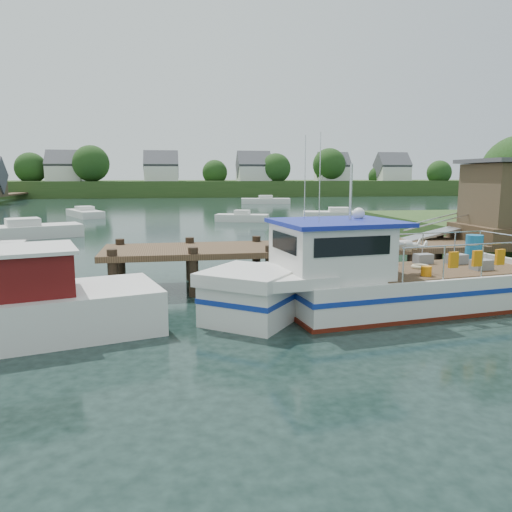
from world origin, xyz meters
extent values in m
plane|color=black|center=(0.00, 0.00, 0.00)|extent=(160.00, 160.00, 0.00)
cube|color=#304B1E|center=(0.00, 84.00, 1.40)|extent=(140.00, 24.00, 3.00)
cylinder|color=#332114|center=(-28.00, 79.00, 2.10)|extent=(0.60, 0.60, 4.20)
sphere|color=#1F4016|center=(-28.00, 79.00, 5.21)|extent=(5.54, 5.54, 5.54)
cylinder|color=#332114|center=(-17.00, 75.00, 2.40)|extent=(0.60, 0.60, 4.80)
sphere|color=#1F4016|center=(-17.00, 75.00, 5.95)|extent=(6.34, 6.34, 6.34)
cylinder|color=#332114|center=(-6.00, 77.00, 1.50)|extent=(0.60, 0.60, 3.00)
sphere|color=#1F4016|center=(-6.00, 77.00, 3.72)|extent=(3.96, 3.96, 3.96)
cylinder|color=#332114|center=(5.00, 79.00, 1.80)|extent=(0.60, 0.60, 3.60)
sphere|color=#1F4016|center=(5.00, 79.00, 4.46)|extent=(4.75, 4.75, 4.75)
cylinder|color=#332114|center=(16.00, 75.00, 2.10)|extent=(0.60, 0.60, 4.20)
sphere|color=#1F4016|center=(16.00, 75.00, 5.21)|extent=(5.54, 5.54, 5.54)
cylinder|color=#332114|center=(27.00, 77.00, 2.40)|extent=(0.60, 0.60, 4.80)
sphere|color=#1F4016|center=(27.00, 77.00, 5.95)|extent=(6.34, 6.34, 6.34)
cylinder|color=#332114|center=(38.00, 79.00, 1.50)|extent=(0.60, 0.60, 3.00)
sphere|color=#1F4016|center=(38.00, 79.00, 3.72)|extent=(3.96, 3.96, 3.96)
cylinder|color=#332114|center=(49.00, 75.00, 1.80)|extent=(0.60, 0.60, 3.60)
sphere|color=#1F4016|center=(49.00, 75.00, 4.46)|extent=(4.75, 4.75, 4.75)
cube|color=silver|center=(-22.00, 78.00, 4.00)|extent=(6.00, 5.00, 3.00)
cube|color=#47474C|center=(-22.00, 78.00, 5.90)|extent=(6.20, 5.09, 5.09)
cube|color=silver|center=(-5.00, 77.00, 4.00)|extent=(6.00, 5.00, 3.00)
cube|color=#47474C|center=(-5.00, 77.00, 5.90)|extent=(6.20, 5.09, 5.09)
cube|color=silver|center=(12.00, 76.00, 4.00)|extent=(6.00, 5.00, 3.00)
cube|color=#47474C|center=(12.00, 76.00, 5.90)|extent=(6.20, 5.09, 5.09)
cube|color=silver|center=(28.00, 78.00, 4.00)|extent=(6.00, 5.00, 3.00)
cube|color=#47474C|center=(28.00, 78.00, 5.90)|extent=(6.20, 5.09, 5.09)
cube|color=silver|center=(40.00, 77.00, 4.00)|extent=(6.00, 5.00, 3.00)
cube|color=#47474C|center=(40.00, 77.00, 5.90)|extent=(6.20, 5.09, 5.09)
cube|color=#4B3723|center=(-28.00, 64.00, 1.00)|extent=(2.20, 20.00, 0.25)
cube|color=#4B3723|center=(2.00, 0.00, 1.30)|extent=(16.00, 3.00, 0.20)
cylinder|color=black|center=(-5.50, -1.30, 0.65)|extent=(0.32, 0.32, 1.90)
cylinder|color=black|center=(-5.50, 1.30, 0.65)|extent=(0.32, 0.32, 1.90)
cylinder|color=black|center=(-3.00, -1.30, 0.65)|extent=(0.32, 0.32, 1.90)
cylinder|color=black|center=(-3.00, 1.30, 0.65)|extent=(0.32, 0.32, 1.90)
cylinder|color=black|center=(-0.50, -1.30, 0.65)|extent=(0.32, 0.32, 1.90)
cylinder|color=black|center=(-0.50, 1.30, 0.65)|extent=(0.32, 0.32, 1.90)
cylinder|color=black|center=(2.00, -1.30, 0.65)|extent=(0.32, 0.32, 1.90)
cylinder|color=black|center=(2.00, 1.30, 0.65)|extent=(0.32, 0.32, 1.90)
cylinder|color=black|center=(4.50, -1.30, 0.65)|extent=(0.32, 0.32, 1.90)
cylinder|color=black|center=(4.50, 1.30, 0.65)|extent=(0.32, 0.32, 1.90)
cylinder|color=black|center=(7.00, -1.30, 0.65)|extent=(0.32, 0.32, 1.90)
cylinder|color=black|center=(7.00, 1.30, 0.65)|extent=(0.32, 0.32, 1.90)
cylinder|color=black|center=(9.50, 1.30, 0.65)|extent=(0.32, 0.32, 1.90)
cube|color=#4B3723|center=(9.00, 0.00, 1.70)|extent=(3.20, 3.00, 0.60)
cube|color=#4A3B29|center=(9.00, 0.00, 3.10)|extent=(2.60, 2.60, 2.40)
cube|color=#47474C|center=(9.00, 0.00, 4.40)|extent=(3.00, 3.00, 0.15)
cube|color=#A5A8AD|center=(6.70, 0.90, 1.65)|extent=(3.34, 0.90, 0.79)
cylinder|color=silver|center=(6.70, 0.50, 2.15)|extent=(3.34, 0.05, 0.76)
cylinder|color=silver|center=(6.70, 1.30, 2.15)|extent=(3.34, 0.05, 0.76)
cube|color=slate|center=(1.00, -1.00, 1.56)|extent=(0.60, 0.40, 0.30)
cube|color=slate|center=(2.00, -0.80, 1.56)|extent=(0.60, 0.40, 0.30)
cylinder|color=orange|center=(3.00, -1.10, 1.55)|extent=(0.30, 0.30, 0.28)
cylinder|color=#1767A0|center=(0.20, 0.90, 1.84)|extent=(0.56, 0.56, 0.85)
cube|color=silver|center=(3.08, -3.80, 0.55)|extent=(7.53, 3.83, 1.10)
cube|color=silver|center=(-1.68, -4.45, 0.55)|extent=(2.86, 2.86, 1.10)
cube|color=silver|center=(-1.68, -4.45, 1.25)|extent=(3.12, 3.14, 0.34)
cube|color=silver|center=(-0.73, -4.32, 1.22)|extent=(2.27, 2.97, 0.29)
cube|color=navy|center=(3.08, -3.80, 0.69)|extent=(7.63, 3.88, 0.13)
cube|color=navy|center=(-1.68, -4.45, 0.69)|extent=(2.91, 2.91, 0.13)
cube|color=#56170C|center=(3.08, -3.80, 0.05)|extent=(7.62, 3.86, 0.13)
cube|color=#4B3723|center=(4.22, -3.65, 1.11)|extent=(5.49, 3.27, 0.04)
cube|color=silver|center=(6.79, -3.30, 0.65)|extent=(0.58, 2.88, 1.30)
cube|color=silver|center=(0.61, -4.14, 1.83)|extent=(3.00, 2.84, 1.44)
cube|color=black|center=(0.78, -5.39, 2.11)|extent=(2.10, 0.32, 0.48)
cube|color=black|center=(0.44, -2.89, 2.11)|extent=(2.10, 0.32, 0.48)
cube|color=black|center=(-0.73, -4.32, 2.11)|extent=(0.27, 1.72, 0.48)
cube|color=navy|center=(0.80, -4.11, 2.59)|extent=(3.61, 3.20, 0.12)
cylinder|color=silver|center=(1.18, -4.06, 3.41)|extent=(0.09, 0.09, 1.54)
cylinder|color=silver|center=(0.10, -4.69, 3.79)|extent=(0.03, 0.03, 2.31)
cylinder|color=silver|center=(-0.03, -3.74, 3.79)|extent=(0.03, 0.03, 2.31)
sphere|color=silver|center=(1.60, -3.62, 2.79)|extent=(0.39, 0.39, 0.35)
cylinder|color=silver|center=(4.55, -4.94, 2.02)|extent=(4.76, 0.69, 0.04)
cylinder|color=silver|center=(4.19, -2.31, 2.02)|extent=(4.76, 0.69, 0.04)
cylinder|color=silver|center=(6.77, -3.30, 2.02)|extent=(0.40, 2.62, 0.04)
cylinder|color=silver|center=(2.21, -5.26, 1.56)|extent=(0.05, 0.05, 0.91)
cylinder|color=silver|center=(1.86, -2.63, 1.56)|extent=(0.05, 0.05, 0.91)
cylinder|color=silver|center=(3.45, -5.09, 1.56)|extent=(0.05, 0.05, 0.91)
cylinder|color=silver|center=(3.09, -2.46, 1.56)|extent=(0.05, 0.05, 0.91)
cylinder|color=silver|center=(4.69, -4.92, 1.56)|extent=(0.05, 0.05, 0.91)
cylinder|color=silver|center=(4.33, -2.29, 1.56)|extent=(0.05, 0.05, 0.91)
cylinder|color=silver|center=(5.57, -2.13, 1.56)|extent=(0.05, 0.05, 0.91)
cylinder|color=silver|center=(6.57, -1.99, 1.56)|extent=(0.05, 0.05, 0.91)
cube|color=slate|center=(5.25, -4.09, 1.28)|extent=(0.62, 0.46, 0.31)
cube|color=slate|center=(5.11, -3.04, 1.28)|extent=(0.62, 0.46, 0.31)
cube|color=slate|center=(4.11, -2.79, 1.28)|extent=(0.57, 0.43, 0.31)
cylinder|color=#1767A0|center=(6.01, -2.53, 1.54)|extent=(0.61, 0.61, 0.85)
cylinder|color=orange|center=(3.20, -4.66, 1.26)|extent=(0.32, 0.32, 0.29)
torus|color=#BFB28C|center=(3.63, -3.53, 1.17)|extent=(0.61, 0.61, 0.12)
cube|color=orange|center=(3.74, -5.07, 1.63)|extent=(0.28, 0.13, 0.43)
cube|color=orange|center=(4.50, -4.97, 1.63)|extent=(0.28, 0.13, 0.43)
cube|color=orange|center=(5.26, -4.86, 1.63)|extent=(0.28, 0.13, 0.43)
imported|color=silver|center=(2.55, -4.17, 1.95)|extent=(0.48, 0.66, 1.69)
cube|color=silver|center=(-7.61, -4.93, 0.55)|extent=(7.60, 4.47, 1.10)
cube|color=#540E0E|center=(-7.08, -4.78, 1.60)|extent=(2.44, 2.44, 1.05)
cube|color=silver|center=(-7.08, -4.78, 2.15)|extent=(2.71, 2.71, 0.09)
cube|color=#4B3723|center=(-10.45, 5.78, 0.33)|extent=(3.76, 1.76, 0.67)
cube|color=silver|center=(-10.45, 5.78, 0.84)|extent=(1.13, 1.01, 0.43)
cube|color=silver|center=(9.57, 51.63, 0.36)|extent=(7.01, 3.26, 0.73)
cube|color=silver|center=(9.57, 51.63, 0.91)|extent=(2.11, 1.88, 0.47)
cube|color=silver|center=(-12.69, 15.71, 0.40)|extent=(7.16, 4.74, 0.79)
cube|color=silver|center=(-12.69, 15.71, 1.00)|extent=(2.38, 2.24, 0.51)
cube|color=silver|center=(2.35, 24.72, 0.31)|extent=(4.68, 2.85, 0.62)
cube|color=silver|center=(2.35, 24.72, 0.78)|extent=(1.52, 1.41, 0.40)
cube|color=silver|center=(11.49, 26.38, 0.32)|extent=(6.69, 3.57, 0.64)
cube|color=silver|center=(11.49, 26.38, 0.80)|extent=(2.09, 1.90, 0.41)
cube|color=silver|center=(-11.59, 32.05, 0.32)|extent=(4.31, 6.27, 0.64)
cube|color=silver|center=(-11.59, 32.05, 0.81)|extent=(1.99, 2.11, 0.41)
camera|label=1|loc=(-3.70, -17.10, 3.85)|focal=35.00mm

